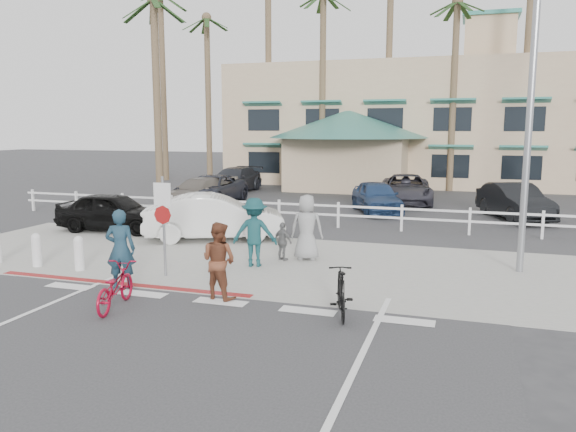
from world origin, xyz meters
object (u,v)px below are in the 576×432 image
(bike_black, at_px, (341,292))
(car_white_sedan, at_px, (215,217))
(car_red_compact, at_px, (114,212))
(sign_post, at_px, (164,221))
(bike_red, at_px, (115,287))

(bike_black, xyz_separation_m, car_white_sedan, (-5.85, 6.43, 0.28))
(bike_black, height_order, car_red_compact, car_red_compact)
(sign_post, distance_m, bike_red, 2.84)
(sign_post, bearing_deg, bike_red, -83.06)
(bike_black, bearing_deg, sign_post, -34.97)
(bike_red, bearing_deg, bike_black, -179.84)
(sign_post, distance_m, car_white_sedan, 4.90)
(bike_black, height_order, car_white_sedan, car_white_sedan)
(sign_post, distance_m, bike_black, 5.36)
(bike_red, height_order, bike_black, bike_black)
(car_white_sedan, relative_size, car_red_compact, 1.12)
(bike_red, height_order, car_white_sedan, car_white_sedan)
(car_white_sedan, bearing_deg, sign_post, 166.64)
(bike_red, bearing_deg, sign_post, -94.91)
(sign_post, bearing_deg, bike_black, -18.14)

